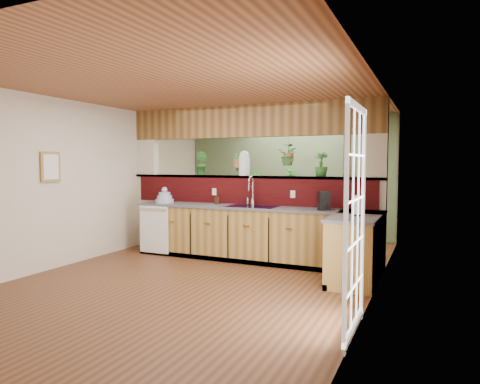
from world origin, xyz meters
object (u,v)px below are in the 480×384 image
at_px(glass_jar, 244,163).
at_px(faucet, 251,190).
at_px(paper_towel, 357,206).
at_px(shelving_console, 271,214).
at_px(dish_stack, 165,198).
at_px(coffee_maker, 324,201).
at_px(soap_dispenser, 217,199).

bearing_deg(glass_jar, faucet, -44.09).
bearing_deg(faucet, glass_jar, 135.91).
relative_size(faucet, paper_towel, 1.71).
height_order(paper_towel, shelving_console, paper_towel).
distance_m(paper_towel, shelving_console, 3.67).
xyz_separation_m(dish_stack, coffee_maker, (2.83, 0.07, 0.04)).
relative_size(coffee_maker, shelving_console, 0.19).
distance_m(faucet, soap_dispenser, 0.65).
xyz_separation_m(coffee_maker, glass_jar, (-1.49, 0.40, 0.58)).
xyz_separation_m(paper_towel, glass_jar, (-2.08, 0.92, 0.57)).
xyz_separation_m(soap_dispenser, coffee_maker, (1.89, -0.14, 0.04)).
distance_m(dish_stack, glass_jar, 1.55).
xyz_separation_m(coffee_maker, shelving_console, (-1.70, 2.30, -0.53)).
relative_size(coffee_maker, paper_towel, 0.98).
height_order(coffee_maker, paper_towel, paper_towel).
bearing_deg(faucet, shelving_console, 101.79).
distance_m(dish_stack, coffee_maker, 2.83).
xyz_separation_m(dish_stack, soap_dispenser, (0.94, 0.21, -0.00)).
bearing_deg(glass_jar, dish_stack, -160.80).
bearing_deg(soap_dispenser, glass_jar, 32.90).
bearing_deg(coffee_maker, shelving_console, 101.75).
bearing_deg(soap_dispenser, shelving_console, 85.11).
distance_m(soap_dispenser, paper_towel, 2.56).
bearing_deg(dish_stack, soap_dispenser, 12.50).
height_order(faucet, shelving_console, faucet).
bearing_deg(faucet, paper_towel, -20.68).
distance_m(faucet, shelving_console, 2.27).
distance_m(faucet, paper_towel, 1.98).
bearing_deg(shelving_console, paper_towel, -28.87).
bearing_deg(coffee_maker, soap_dispenser, 150.95).
xyz_separation_m(faucet, dish_stack, (-1.57, -0.24, -0.18)).
xyz_separation_m(faucet, coffee_maker, (1.26, -0.18, -0.14)).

